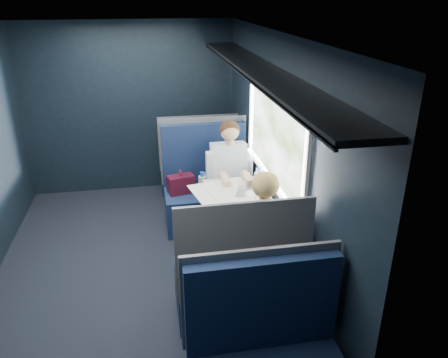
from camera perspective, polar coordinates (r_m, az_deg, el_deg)
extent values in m
cube|color=black|center=(4.64, -11.25, -11.70)|extent=(2.80, 4.20, 0.01)
cube|color=black|center=(4.27, 7.28, 2.99)|extent=(0.10, 4.20, 2.30)
cube|color=black|center=(6.14, -12.09, 8.99)|extent=(2.80, 0.10, 2.30)
cube|color=black|center=(2.23, -13.67, -18.86)|extent=(2.80, 0.10, 2.30)
cube|color=silver|center=(3.83, -14.13, 18.60)|extent=(2.80, 4.20, 0.10)
cube|color=silver|center=(4.08, 6.73, 10.78)|extent=(0.03, 1.84, 0.07)
cube|color=silver|center=(4.35, 6.21, -0.22)|extent=(0.03, 1.84, 0.07)
cube|color=silver|center=(3.41, 10.62, 0.46)|extent=(0.03, 0.07, 0.78)
cube|color=silver|center=(5.01, 3.60, 8.25)|extent=(0.03, 0.07, 0.78)
cube|color=black|center=(4.00, 4.66, 14.02)|extent=(0.36, 4.10, 0.04)
cube|color=black|center=(3.96, 2.20, 13.69)|extent=(0.02, 4.10, 0.03)
cube|color=red|center=(4.06, 6.88, 12.78)|extent=(0.01, 0.10, 0.12)
cylinder|color=#54565E|center=(4.49, -0.25, -7.06)|extent=(0.08, 0.08, 0.70)
cube|color=silver|center=(4.35, 2.08, -2.63)|extent=(0.62, 1.00, 0.04)
cube|color=#0D1939|center=(5.22, -2.08, -3.99)|extent=(1.00, 0.50, 0.45)
cube|color=#0D1939|center=(5.25, -2.66, 3.32)|extent=(1.00, 0.10, 0.75)
cube|color=#54565E|center=(5.30, -2.74, 3.78)|extent=(1.04, 0.03, 0.82)
cube|color=#54565E|center=(5.04, -2.05, -0.97)|extent=(0.06, 0.40, 0.20)
cube|color=#4A0F22|center=(5.10, -5.66, -0.67)|extent=(0.33, 0.23, 0.21)
cylinder|color=#4A0F22|center=(5.04, -5.72, 0.90)|extent=(0.06, 0.13, 0.03)
cylinder|color=silver|center=(5.02, -2.85, -0.86)|extent=(0.09, 0.09, 0.23)
cylinder|color=blue|center=(4.96, -2.88, 0.64)|extent=(0.05, 0.05, 0.05)
cube|color=#0D1939|center=(3.92, 1.37, -14.38)|extent=(1.00, 0.50, 0.45)
cube|color=#0D1939|center=(3.34, 2.52, -9.33)|extent=(1.00, 0.10, 0.75)
cube|color=#54565E|center=(3.28, 2.74, -9.47)|extent=(1.04, 0.03, 0.82)
cube|color=#54565E|center=(3.77, 1.26, -10.02)|extent=(0.06, 0.40, 0.20)
cube|color=#0D1939|center=(6.21, -3.57, 0.62)|extent=(1.00, 0.40, 0.45)
cube|color=#0D1939|center=(5.79, -3.41, 4.77)|extent=(1.00, 0.10, 0.66)
cube|color=#54565E|center=(5.73, -3.35, 4.79)|extent=(1.04, 0.03, 0.72)
cube|color=#0D1939|center=(2.92, 5.01, -15.91)|extent=(1.00, 0.10, 0.66)
cube|color=#54565E|center=(2.95, 4.73, -14.94)|extent=(1.04, 0.03, 0.72)
cube|color=black|center=(5.00, 0.94, -1.38)|extent=(0.36, 0.44, 0.16)
cube|color=black|center=(4.96, 1.37, -5.53)|extent=(0.32, 0.12, 0.45)
cube|color=silver|center=(5.05, 0.60, 1.94)|extent=(0.40, 0.29, 0.53)
cylinder|color=#D8A88C|center=(4.91, 0.71, 4.82)|extent=(0.10, 0.10, 0.06)
sphere|color=#D8A88C|center=(4.85, 0.76, 6.25)|extent=(0.21, 0.21, 0.21)
sphere|color=#382114|center=(4.86, 0.73, 6.47)|extent=(0.22, 0.22, 0.22)
cube|color=silver|center=(4.98, -1.80, 1.61)|extent=(0.09, 0.12, 0.34)
cube|color=silver|center=(5.05, 3.14, 1.94)|extent=(0.09, 0.12, 0.34)
cube|color=black|center=(3.91, 4.64, -9.15)|extent=(0.36, 0.44, 0.16)
cube|color=black|center=(4.24, 3.81, -11.21)|extent=(0.32, 0.12, 0.45)
cube|color=black|center=(3.64, 5.40, -7.17)|extent=(0.40, 0.29, 0.53)
cylinder|color=#D8A88C|center=(3.55, 5.40, -2.94)|extent=(0.10, 0.10, 0.06)
sphere|color=#D8A88C|center=(3.51, 5.40, -0.82)|extent=(0.21, 0.21, 0.21)
sphere|color=tan|center=(3.49, 5.47, -0.70)|extent=(0.22, 0.22, 0.22)
cube|color=black|center=(3.63, 1.86, -7.20)|extent=(0.09, 0.12, 0.34)
cube|color=black|center=(3.74, 8.51, -6.50)|extent=(0.09, 0.12, 0.34)
cube|color=tan|center=(3.53, 5.73, -5.98)|extent=(0.26, 0.07, 0.36)
cube|color=white|center=(4.32, 0.70, -2.47)|extent=(0.77, 0.98, 0.01)
cube|color=silver|center=(4.43, 3.06, -1.72)|extent=(0.29, 0.33, 0.01)
cube|color=silver|center=(4.41, 4.38, -0.34)|extent=(0.10, 0.27, 0.19)
cube|color=black|center=(4.41, 4.30, -0.35)|extent=(0.08, 0.24, 0.16)
cylinder|color=silver|center=(4.61, 4.63, 0.31)|extent=(0.06, 0.06, 0.17)
cylinder|color=blue|center=(4.57, 4.67, 1.50)|extent=(0.03, 0.03, 0.04)
cylinder|color=white|center=(4.71, 4.34, 0.28)|extent=(0.07, 0.07, 0.09)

